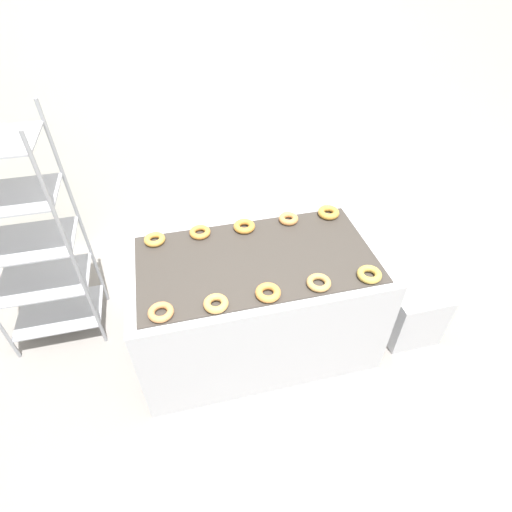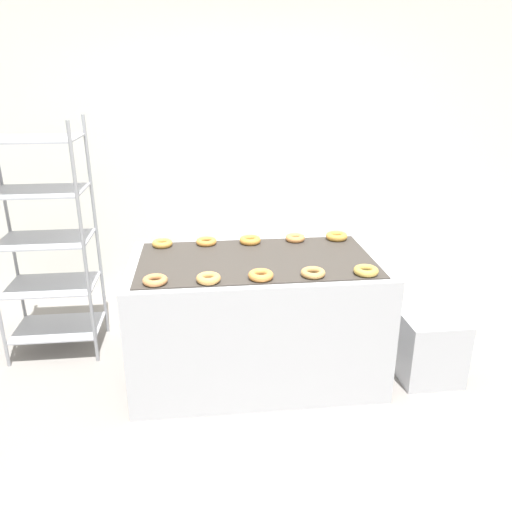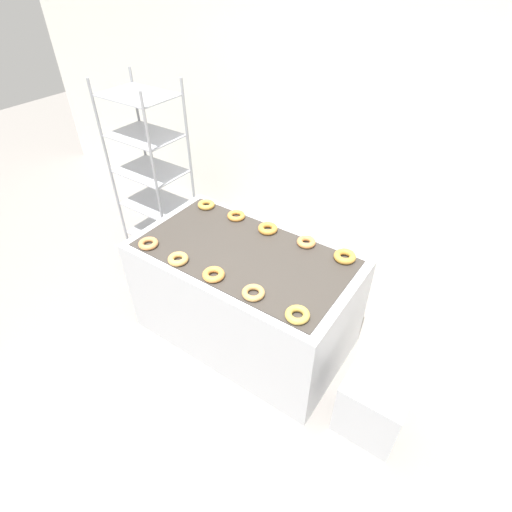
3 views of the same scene
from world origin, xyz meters
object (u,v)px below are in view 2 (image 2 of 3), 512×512
donut_far_rightmost (337,236)px  donut_far_leftmost (162,243)px  donut_near_rightmost (366,271)px  glaze_bin (430,349)px  donut_near_right (313,273)px  fryer_machine (256,318)px  donut_far_left (206,242)px  donut_near_leftmost (155,280)px  donut_near_left (208,278)px  baking_rack_cart (45,240)px  donut_far_center (250,240)px  donut_near_center (261,275)px  donut_far_right (295,238)px

donut_far_rightmost → donut_far_leftmost: bearing=-179.4°
donut_near_rightmost → glaze_bin: bearing=12.7°
glaze_bin → donut_near_rightmost: size_ratio=3.08×
donut_near_right → donut_far_rightmost: (0.31, 0.64, 0.00)m
fryer_machine → donut_far_left: 0.62m
donut_near_leftmost → donut_near_left: (0.30, -0.01, 0.00)m
glaze_bin → donut_far_rightmost: 0.98m
baking_rack_cart → donut_far_rightmost: bearing=-4.3°
donut_near_right → donut_far_left: same height
glaze_bin → donut_near_leftmost: (-1.74, -0.12, 0.63)m
glaze_bin → donut_far_center: (-1.14, 0.51, 0.63)m
donut_far_left → donut_far_rightmost: (0.91, 0.01, 0.00)m
donut_far_left → donut_far_center: (0.30, -0.01, 0.00)m
donut_near_center → donut_far_right: bearing=63.7°
donut_near_right → donut_far_center: (-0.30, 0.62, 0.00)m
donut_far_center → donut_far_rightmost: (0.61, 0.02, 0.00)m
baking_rack_cart → donut_near_rightmost: bearing=-21.6°
donut_near_rightmost → donut_far_center: bearing=134.3°
donut_far_left → donut_far_rightmost: size_ratio=0.93×
donut_near_rightmost → donut_far_right: size_ratio=1.08×
fryer_machine → glaze_bin: (1.14, -0.20, -0.19)m
donut_far_center → fryer_machine: bearing=-88.9°
donut_far_left → donut_far_center: donut_far_center is taller
glaze_bin → donut_far_center: size_ratio=3.06×
fryer_machine → glaze_bin: 1.17m
baking_rack_cart → donut_far_left: baking_rack_cart is taller
donut_near_left → donut_far_left: bearing=90.0°
donut_near_center → donut_far_left: (-0.30, 0.64, -0.00)m
donut_near_center → donut_far_left: donut_near_center is taller
fryer_machine → donut_near_right: donut_near_right is taller
donut_far_left → donut_far_right: (0.62, 0.00, 0.00)m
donut_far_right → donut_far_rightmost: (0.30, 0.00, 0.00)m
baking_rack_cart → donut_near_leftmost: (0.81, -0.80, 0.00)m
donut_near_leftmost → donut_near_left: donut_near_left is taller
donut_near_leftmost → donut_near_center: 0.60m
donut_near_left → fryer_machine: bearing=47.2°
donut_near_leftmost → donut_far_center: bearing=46.7°
baking_rack_cart → donut_near_right: size_ratio=11.68×
donut_near_center → donut_far_leftmost: donut_near_center is taller
baking_rack_cart → donut_far_left: bearing=-8.2°
baking_rack_cart → donut_near_center: (1.41, -0.80, 0.00)m
baking_rack_cart → donut_near_center: 1.62m
baking_rack_cart → donut_far_rightmost: (2.02, -0.15, 0.01)m
donut_near_right → donut_near_rightmost: 0.31m
donut_near_leftmost → donut_near_right: 0.90m
donut_near_right → donut_far_leftmost: (-0.90, 0.63, 0.00)m
donut_near_center → donut_near_rightmost: (0.62, 0.00, -0.00)m
fryer_machine → donut_far_leftmost: size_ratio=11.59×
donut_near_leftmost → donut_near_center: donut_near_center is taller
glaze_bin → donut_near_right: (-0.84, -0.11, 0.63)m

